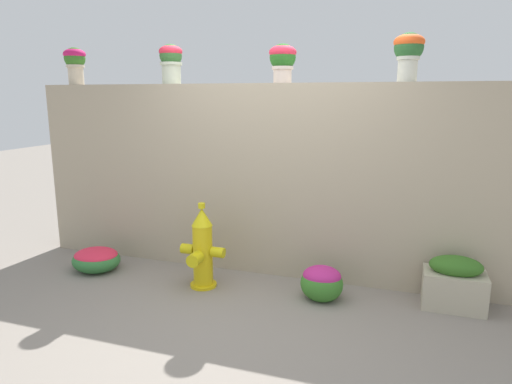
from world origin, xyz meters
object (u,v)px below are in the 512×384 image
potted_plant_3 (409,50)px  flower_bush_left (96,259)px  planter_box (454,283)px  potted_plant_0 (75,61)px  flower_bush_right (322,281)px  potted_plant_2 (283,59)px  fire_hydrant (202,250)px  potted_plant_1 (171,60)px

potted_plant_3 → flower_bush_left: 3.79m
flower_bush_left → planter_box: size_ratio=0.99×
potted_plant_3 → flower_bush_left: potted_plant_3 is taller
potted_plant_0 → flower_bush_right: 3.75m
potted_plant_2 → flower_bush_left: (-1.88, -0.66, -2.08)m
potted_plant_0 → flower_bush_left: 2.31m
potted_plant_2 → fire_hydrant: potted_plant_2 is taller
fire_hydrant → flower_bush_left: (-1.28, 0.02, -0.25)m
potted_plant_1 → potted_plant_3: size_ratio=0.96×
fire_hydrant → potted_plant_2: bearing=48.6°
potted_plant_2 → potted_plant_3: 1.19m
flower_bush_left → potted_plant_2: bearing=19.4°
flower_bush_left → planter_box: bearing=4.5°
fire_hydrant → potted_plant_3: bearing=20.0°
potted_plant_1 → potted_plant_2: size_ratio=1.09×
fire_hydrant → flower_bush_right: fire_hydrant is taller
potted_plant_3 → fire_hydrant: (-1.79, -0.65, -1.88)m
potted_plant_1 → planter_box: 3.57m
planter_box → potted_plant_2: bearing=167.5°
potted_plant_2 → planter_box: bearing=-12.5°
potted_plant_1 → potted_plant_3: (2.42, -0.00, 0.03)m
potted_plant_3 → flower_bush_right: size_ratio=1.10×
flower_bush_left → planter_box: planter_box is taller
fire_hydrant → potted_plant_1: bearing=133.9°
potted_plant_2 → fire_hydrant: bearing=-131.4°
fire_hydrant → flower_bush_left: bearing=179.0°
potted_plant_2 → fire_hydrant: (-0.60, -0.68, -1.83)m
potted_plant_0 → planter_box: potted_plant_0 is taller
flower_bush_left → potted_plant_3: bearing=11.6°
potted_plant_2 → potted_plant_3: potted_plant_3 is taller
potted_plant_1 → fire_hydrant: size_ratio=0.49×
potted_plant_2 → fire_hydrant: 2.05m
flower_bush_right → planter_box: size_ratio=0.75×
planter_box → flower_bush_left: bearing=-175.5°
potted_plant_2 → planter_box: (1.71, -0.38, -1.99)m
potted_plant_0 → potted_plant_2: 2.51m
potted_plant_0 → potted_plant_2: size_ratio=1.11×
fire_hydrant → flower_bush_left: fire_hydrant is taller
potted_plant_0 → potted_plant_3: size_ratio=0.98×
potted_plant_2 → potted_plant_0: bearing=179.9°
potted_plant_0 → potted_plant_3: 3.69m
potted_plant_3 → potted_plant_1: bearing=179.9°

